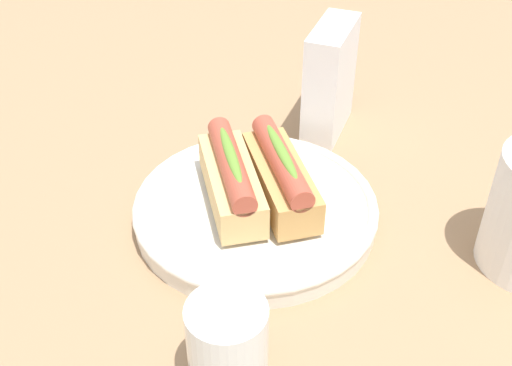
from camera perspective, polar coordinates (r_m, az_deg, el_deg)
The scene contains 6 objects.
ground_plane at distance 0.72m, azimuth -0.95°, elevation -3.22°, with size 2.40×2.40×0.00m, color #9E7A56.
serving_bowl at distance 0.71m, azimuth 0.00°, elevation -2.12°, with size 0.27×0.27×0.03m.
hotdog_front at distance 0.69m, azimuth -2.27°, elevation 0.31°, with size 0.16×0.10×0.06m.
hotdog_back at distance 0.69m, azimuth 2.25°, elevation 0.73°, with size 0.16×0.10×0.06m.
water_glass at distance 0.54m, azimuth -2.57°, elevation -14.81°, with size 0.07×0.07×0.09m.
napkin_box at distance 0.84m, azimuth 6.68°, elevation 9.18°, with size 0.11×0.04×0.15m, color white.
Camera 1 is at (0.54, 0.08, 0.47)m, focal length 44.30 mm.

